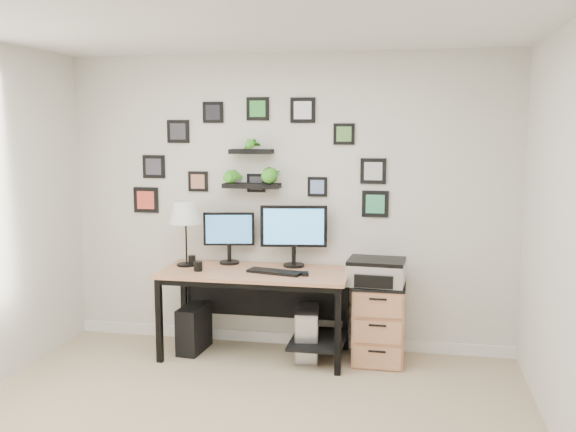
% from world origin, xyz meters
% --- Properties ---
extents(room, '(4.00, 4.00, 4.00)m').
position_xyz_m(room, '(0.00, 1.98, 0.05)').
color(room, '#C0AC89').
rests_on(room, ground).
extents(desk, '(1.60, 0.70, 0.75)m').
position_xyz_m(desk, '(-0.17, 1.67, 0.63)').
color(desk, tan).
rests_on(desk, ground).
extents(monitor_left, '(0.45, 0.21, 0.46)m').
position_xyz_m(monitor_left, '(-0.50, 1.87, 1.02)').
color(monitor_left, black).
rests_on(monitor_left, desk).
extents(monitor_right, '(0.58, 0.21, 0.54)m').
position_xyz_m(monitor_right, '(0.09, 1.86, 1.07)').
color(monitor_right, black).
rests_on(monitor_right, desk).
extents(keyboard, '(0.49, 0.25, 0.02)m').
position_xyz_m(keyboard, '(-0.02, 1.58, 0.76)').
color(keyboard, black).
rests_on(keyboard, desk).
extents(mouse, '(0.08, 0.10, 0.03)m').
position_xyz_m(mouse, '(0.24, 1.54, 0.76)').
color(mouse, black).
rests_on(mouse, desk).
extents(table_lamp, '(0.28, 0.28, 0.57)m').
position_xyz_m(table_lamp, '(-0.85, 1.72, 1.21)').
color(table_lamp, black).
rests_on(table_lamp, desk).
extents(mug, '(0.07, 0.07, 0.08)m').
position_xyz_m(mug, '(-0.68, 1.53, 0.79)').
color(mug, black).
rests_on(mug, desk).
extents(pen_cup, '(0.07, 0.07, 0.08)m').
position_xyz_m(pen_cup, '(-0.81, 1.76, 0.79)').
color(pen_cup, black).
rests_on(pen_cup, desk).
extents(pc_tower_black, '(0.21, 0.42, 0.41)m').
position_xyz_m(pc_tower_black, '(-0.77, 1.65, 0.20)').
color(pc_tower_black, black).
rests_on(pc_tower_black, ground).
extents(pc_tower_grey, '(0.24, 0.45, 0.43)m').
position_xyz_m(pc_tower_grey, '(0.24, 1.68, 0.21)').
color(pc_tower_grey, gray).
rests_on(pc_tower_grey, ground).
extents(file_cabinet, '(0.43, 0.53, 0.67)m').
position_xyz_m(file_cabinet, '(0.84, 1.72, 0.34)').
color(file_cabinet, tan).
rests_on(file_cabinet, ground).
extents(printer, '(0.48, 0.40, 0.21)m').
position_xyz_m(printer, '(0.81, 1.68, 0.78)').
color(printer, silver).
rests_on(printer, file_cabinet).
extents(wall_decor, '(2.34, 0.18, 1.05)m').
position_xyz_m(wall_decor, '(-0.28, 1.93, 1.65)').
color(wall_decor, black).
rests_on(wall_decor, ground).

